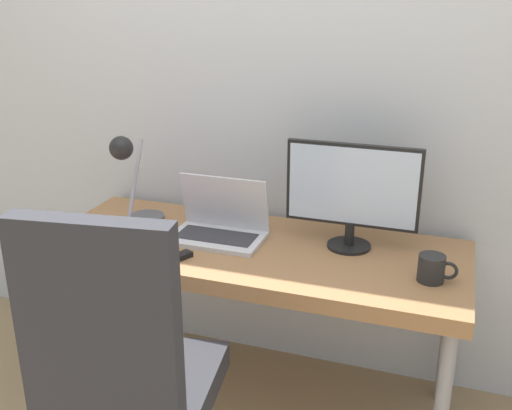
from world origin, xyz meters
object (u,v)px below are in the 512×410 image
Objects in this scene: monitor at (352,191)px; desk_lamp at (130,172)px; laptop at (219,226)px; office_chair at (124,374)px; book_stack at (129,236)px; mug at (432,268)px; game_controller at (88,246)px.

desk_lamp is (-0.88, -0.10, 0.01)m from monitor.
monitor is at bearing 6.49° from desk_lamp.
laptop is at bearing -171.12° from monitor.
office_chair is (-0.49, -0.86, -0.34)m from monitor.
office_chair reaches higher than book_stack.
office_chair reaches higher than laptop.
monitor is at bearing 17.29° from book_stack.
mug is at bearing -4.36° from desk_lamp.
desk_lamp is at bearing -176.78° from laptop.
mug reaches higher than game_controller.
office_chair reaches higher than monitor.
office_chair is (0.02, -0.78, -0.16)m from laptop.
monitor is (0.51, 0.08, 0.18)m from laptop.
book_stack is at bearing -162.71° from monitor.
desk_lamp is at bearing -173.51° from monitor.
book_stack is at bearing -66.32° from desk_lamp.
monitor reaches higher than mug.
laptop is 0.91× the size of desk_lamp.
desk_lamp is at bearing 113.68° from book_stack.
monitor is 1.02m from game_controller.
game_controller is at bearing 131.59° from office_chair.
desk_lamp is at bearing 175.64° from mug.
office_chair is at bearing -140.51° from mug.
laptop is at bearing 91.30° from office_chair.
game_controller is (-0.93, -0.36, -0.21)m from monitor.
laptop is 0.42m from desk_lamp.
mug is at bearing -7.76° from laptop.
laptop is at bearing 29.56° from book_stack.
desk_lamp is 0.36× the size of office_chair.
desk_lamp is 0.92m from office_chair.
monitor is 0.87m from book_stack.
mug reaches higher than book_stack.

